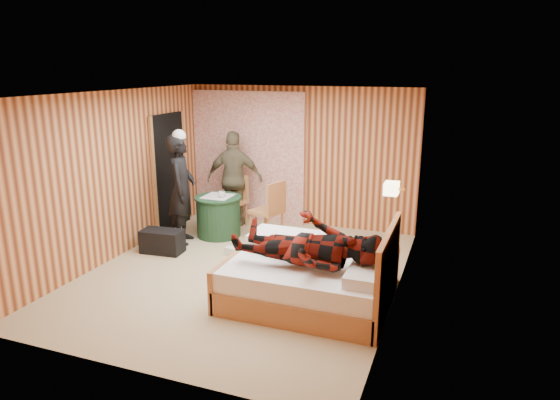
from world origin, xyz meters
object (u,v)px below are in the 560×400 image
at_px(bed, 311,278).
at_px(nightstand, 382,267).
at_px(chair_far, 235,197).
at_px(duffel_bag, 162,241).
at_px(round_table, 219,216).
at_px(wall_lamp, 392,188).
at_px(woman_standing, 182,190).
at_px(man_on_bed, 308,234).
at_px(man_at_table, 235,179).
at_px(chair_near, 271,207).

relative_size(bed, nightstand, 3.64).
height_order(chair_far, duffel_bag, chair_far).
xyz_separation_m(bed, round_table, (-2.21, 1.81, 0.05)).
bearing_deg(wall_lamp, round_table, 163.73).
height_order(round_table, chair_far, chair_far).
bearing_deg(nightstand, round_table, 160.20).
bearing_deg(woman_standing, duffel_bag, 155.45).
bearing_deg(man_on_bed, duffel_bag, 159.48).
relative_size(bed, woman_standing, 1.10).
height_order(nightstand, duffel_bag, nightstand).
xyz_separation_m(bed, man_at_table, (-2.21, 2.47, 0.56)).
bearing_deg(round_table, duffel_bag, -114.14).
bearing_deg(man_on_bed, bed, 95.89).
relative_size(bed, chair_far, 2.13).
distance_m(chair_near, man_at_table, 1.13).
distance_m(nightstand, chair_near, 2.35).
bearing_deg(chair_near, round_table, -66.77).
xyz_separation_m(duffel_bag, man_on_bed, (2.69, -1.01, 0.77)).
height_order(nightstand, woman_standing, woman_standing).
relative_size(nightstand, man_on_bed, 0.31).
height_order(bed, woman_standing, woman_standing).
distance_m(round_table, chair_far, 0.66).
xyz_separation_m(round_table, duffel_bag, (-0.46, -1.03, -0.17)).
distance_m(wall_lamp, man_at_table, 3.40).
bearing_deg(bed, chair_far, 131.84).
relative_size(nightstand, chair_far, 0.58).
bearing_deg(chair_near, woman_standing, -48.75).
distance_m(round_table, chair_near, 0.96).
height_order(bed, nightstand, bed).
distance_m(bed, man_on_bed, 0.69).
xyz_separation_m(nightstand, round_table, (-2.96, 1.07, 0.08)).
xyz_separation_m(chair_near, man_on_bed, (1.30, -2.12, 0.37)).
bearing_deg(duffel_bag, man_at_table, 70.12).
distance_m(chair_far, woman_standing, 1.25).
xyz_separation_m(nightstand, duffel_bag, (-3.42, 0.04, -0.09)).
distance_m(wall_lamp, nightstand, 1.05).
height_order(wall_lamp, woman_standing, woman_standing).
distance_m(chair_far, duffel_bag, 1.77).
height_order(round_table, woman_standing, woman_standing).
xyz_separation_m(wall_lamp, man_on_bed, (-0.77, -1.16, -0.34)).
xyz_separation_m(chair_near, woman_standing, (-1.33, -0.57, 0.31)).
height_order(bed, duffel_bag, bed).
bearing_deg(bed, round_table, 140.68).
distance_m(round_table, man_on_bed, 3.08).
bearing_deg(bed, woman_standing, 153.06).
distance_m(chair_far, chair_near, 1.07).
bearing_deg(chair_far, wall_lamp, -13.25).
xyz_separation_m(wall_lamp, man_at_table, (-3.00, 1.54, -0.44)).
height_order(nightstand, chair_far, chair_far).
height_order(chair_far, chair_near, chair_near).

